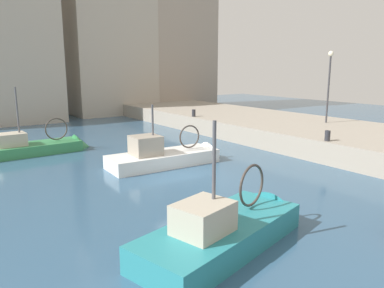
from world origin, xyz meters
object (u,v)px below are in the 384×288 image
fishing_boat_white (170,162)px  fishing_boat_green (38,151)px  mooring_bollard_north (194,113)px  quay_streetlamp (329,75)px  mooring_bollard_mid (327,136)px  fishing_boat_teal (229,239)px

fishing_boat_white → fishing_boat_green: (-4.98, 6.60, -0.02)m
fishing_boat_green → mooring_bollard_north: (11.79, 0.82, 1.36)m
mooring_bollard_north → quay_streetlamp: bearing=-54.4°
fishing_boat_white → quay_streetlamp: bearing=-2.2°
fishing_boat_white → quay_streetlamp: size_ratio=1.36×
fishing_boat_white → mooring_bollard_north: (6.80, 7.43, 1.35)m
fishing_boat_white → mooring_bollard_mid: (6.80, -4.57, 1.35)m
mooring_bollard_mid → fishing_boat_green: bearing=136.5°
mooring_bollard_north → fishing_boat_green: bearing=-176.0°
quay_streetlamp → mooring_bollard_north: bearing=125.6°
fishing_boat_teal → mooring_bollard_north: fishing_boat_teal is taller
fishing_boat_green → quay_streetlamp: quay_streetlamp is taller
fishing_boat_green → mooring_bollard_north: 11.89m
fishing_boat_teal → fishing_boat_white: bearing=69.0°
fishing_boat_white → fishing_boat_green: bearing=127.0°
quay_streetlamp → fishing_boat_white: bearing=177.8°
fishing_boat_white → fishing_boat_green: size_ratio=1.04×
fishing_boat_white → fishing_boat_teal: (-3.29, -8.57, -0.02)m
fishing_boat_white → fishing_boat_teal: bearing=-111.0°
fishing_boat_white → fishing_boat_teal: 9.18m
fishing_boat_teal → fishing_boat_green: size_ratio=1.04×
fishing_boat_teal → mooring_bollard_mid: bearing=21.6°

